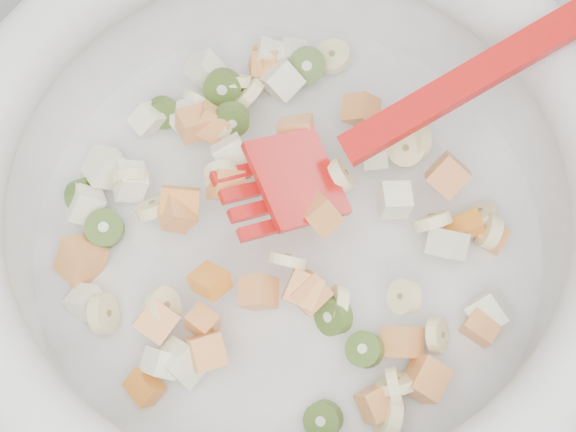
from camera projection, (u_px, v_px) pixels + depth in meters
counter at (344, 353)px, 1.05m from camera, size 2.00×0.60×0.90m
mixing_bowl at (288, 204)px, 0.56m from camera, size 0.46×0.44×0.15m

